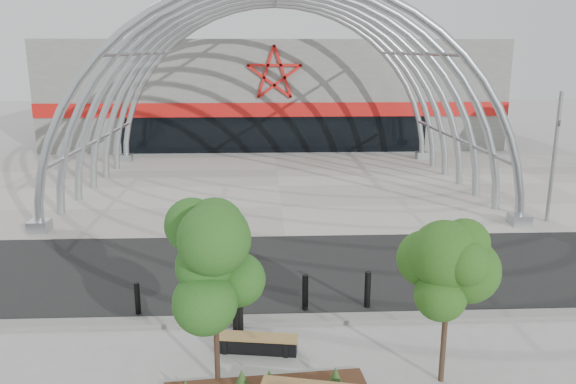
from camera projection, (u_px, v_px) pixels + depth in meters
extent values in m
plane|color=gray|center=(294.00, 317.00, 15.64)|extent=(140.00, 140.00, 0.00)
cube|color=black|center=(289.00, 269.00, 19.03)|extent=(140.00, 7.00, 0.02)
cube|color=#A39C93|center=(279.00, 186.00, 30.65)|extent=(60.00, 17.00, 0.04)
cube|color=slate|center=(295.00, 320.00, 15.39)|extent=(60.00, 0.50, 0.12)
cube|color=slate|center=(273.00, 90.00, 47.10)|extent=(34.00, 15.00, 8.00)
cube|color=black|center=(275.00, 135.00, 40.55)|extent=(22.00, 0.25, 2.60)
cube|color=red|center=(275.00, 110.00, 40.11)|extent=(34.00, 0.30, 1.00)
torus|color=#9CA2A7|center=(284.00, 229.00, 23.39)|extent=(20.36, 0.36, 20.36)
torus|color=#9CA2A7|center=(282.00, 212.00, 25.81)|extent=(20.36, 0.36, 20.36)
torus|color=#9CA2A7|center=(280.00, 198.00, 28.23)|extent=(20.36, 0.36, 20.36)
torus|color=#9CA2A7|center=(279.00, 186.00, 30.65)|extent=(20.36, 0.36, 20.36)
torus|color=#9CA2A7|center=(278.00, 176.00, 33.08)|extent=(20.36, 0.36, 20.36)
torus|color=#9CA2A7|center=(277.00, 168.00, 35.50)|extent=(20.36, 0.36, 20.36)
torus|color=#9CA2A7|center=(276.00, 160.00, 37.92)|extent=(20.36, 0.36, 20.36)
cylinder|color=#9CA2A7|center=(456.00, 138.00, 30.43)|extent=(0.20, 15.00, 0.20)
cylinder|color=#9CA2A7|center=(414.00, 53.00, 29.22)|extent=(0.20, 15.00, 0.20)
cylinder|color=#9CA2A7|center=(140.00, 53.00, 28.62)|extent=(0.20, 15.00, 0.20)
cylinder|color=#9CA2A7|center=(96.00, 141.00, 29.61)|extent=(0.20, 15.00, 0.20)
cube|color=#9CA2A7|center=(39.00, 226.00, 22.91)|extent=(0.80, 0.80, 0.50)
cube|color=#9CA2A7|center=(126.00, 158.00, 37.43)|extent=(0.80, 0.80, 0.50)
cube|color=#9CA2A7|center=(519.00, 220.00, 23.75)|extent=(0.80, 0.80, 0.50)
cube|color=#9CA2A7|center=(422.00, 156.00, 38.28)|extent=(0.80, 0.80, 0.50)
cone|color=#355824|center=(269.00, 378.00, 12.27)|extent=(0.31, 0.31, 0.39)
cone|color=#355824|center=(242.00, 378.00, 12.28)|extent=(0.31, 0.31, 0.39)
cone|color=#355824|center=(336.00, 375.00, 12.37)|extent=(0.31, 0.31, 0.39)
cylinder|color=gray|center=(554.00, 158.00, 23.64)|extent=(0.16, 0.16, 5.61)
imported|color=black|center=(557.00, 129.00, 23.34)|extent=(0.35, 0.79, 0.16)
cylinder|color=black|center=(217.00, 342.00, 12.38)|extent=(0.12, 0.12, 1.96)
ellipsoid|color=#1A4514|center=(214.00, 267.00, 11.95)|extent=(1.68, 1.68, 2.14)
cylinder|color=black|center=(443.00, 343.00, 12.43)|extent=(0.12, 0.12, 1.88)
ellipsoid|color=#1E440F|center=(449.00, 271.00, 12.01)|extent=(1.55, 1.55, 2.05)
cube|color=black|center=(256.00, 345.00, 13.82)|extent=(2.05, 0.67, 0.34)
cube|color=black|center=(226.00, 343.00, 13.89)|extent=(0.18, 0.46, 0.40)
cube|color=black|center=(287.00, 346.00, 13.74)|extent=(0.18, 0.46, 0.40)
cube|color=olive|center=(256.00, 337.00, 13.76)|extent=(2.11, 0.75, 0.06)
cylinder|color=black|center=(137.00, 299.00, 15.72)|extent=(0.15, 0.15, 0.95)
cylinder|color=black|center=(240.00, 322.00, 14.27)|extent=(0.17, 0.17, 1.04)
cylinder|color=black|center=(236.00, 311.00, 14.81)|extent=(0.18, 0.18, 1.10)
cylinder|color=black|center=(305.00, 293.00, 15.96)|extent=(0.17, 0.17, 1.07)
cylinder|color=black|center=(368.00, 290.00, 16.13)|extent=(0.18, 0.18, 1.09)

